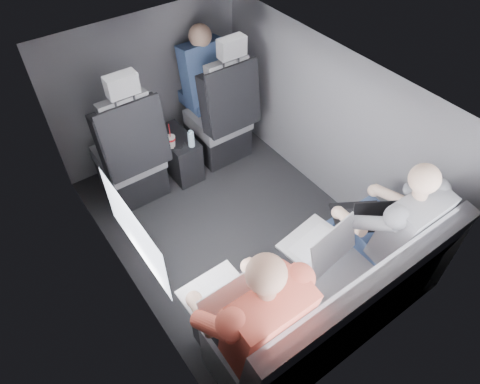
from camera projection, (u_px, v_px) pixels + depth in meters
floor at (235, 229)px, 3.52m from camera, size 2.60×2.60×0.00m
ceiling at (233, 86)px, 2.55m from camera, size 2.60×2.60×0.00m
panel_left at (117, 226)px, 2.67m from camera, size 0.02×2.60×1.35m
panel_right at (326, 124)px, 3.40m from camera, size 0.02×2.60×1.35m
panel_front at (149, 88)px, 3.77m from camera, size 1.80×0.02×1.35m
panel_back at (373, 302)px, 2.30m from camera, size 1.80×0.02×1.35m
side_window at (135, 232)px, 2.35m from camera, size 0.02×0.75×0.42m
seatbelt at (232, 91)px, 3.51m from camera, size 0.35×0.11×0.59m
front_seat_left at (131, 159)px, 3.52m from camera, size 0.52×0.58×1.26m
front_seat_right at (222, 121)px, 3.89m from camera, size 0.52×0.58×1.26m
center_console at (179, 154)px, 3.87m from camera, size 0.24×0.48×0.41m
rear_bench at (332, 304)px, 2.70m from camera, size 1.60×0.57×0.92m
soda_cup at (171, 141)px, 3.59m from camera, size 0.08×0.08×0.24m
water_bottle at (191, 139)px, 3.59m from camera, size 0.06×0.06×0.16m
laptop_white at (220, 295)px, 2.37m from camera, size 0.37×0.35×0.27m
laptop_silver at (319, 243)px, 2.62m from camera, size 0.42×0.39×0.27m
laptop_black at (365, 216)px, 2.78m from camera, size 0.41×0.45×0.24m
passenger_rear_left at (250, 316)px, 2.27m from camera, size 0.53×0.64×1.27m
passenger_rear_right at (387, 226)px, 2.74m from camera, size 0.49×0.61×1.21m
passenger_front_right at (203, 75)px, 3.78m from camera, size 0.39×0.39×0.78m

